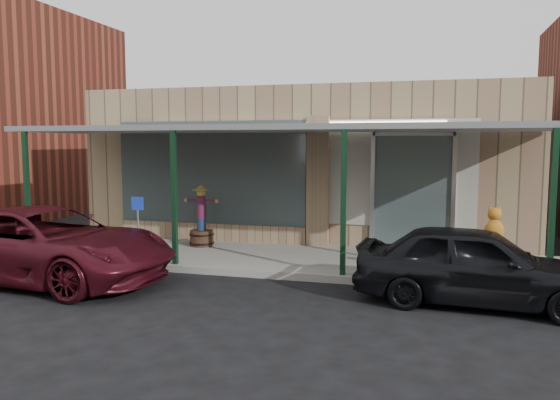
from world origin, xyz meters
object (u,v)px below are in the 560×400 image
(barrel_scarecrow, at_px, (202,225))
(parked_sedan, at_px, (476,265))
(barrel_pumpkin, at_px, (450,257))
(handicap_sign, at_px, (138,219))
(car_maroon, at_px, (44,245))

(barrel_scarecrow, distance_m, parked_sedan, 6.96)
(barrel_pumpkin, xyz_separation_m, handicap_sign, (-6.68, -0.92, 0.67))
(handicap_sign, relative_size, parked_sedan, 0.34)
(barrel_pumpkin, xyz_separation_m, car_maroon, (-7.76, -2.65, 0.36))
(handicap_sign, distance_m, car_maroon, 2.06)
(barrel_pumpkin, distance_m, parked_sedan, 2.10)
(barrel_scarecrow, bearing_deg, parked_sedan, -35.93)
(barrel_scarecrow, height_order, barrel_pumpkin, barrel_scarecrow)
(barrel_scarecrow, bearing_deg, handicap_sign, -122.21)
(barrel_pumpkin, bearing_deg, parked_sedan, -80.56)
(car_maroon, bearing_deg, handicap_sign, -28.09)
(parked_sedan, distance_m, car_maroon, 8.12)
(barrel_pumpkin, bearing_deg, barrel_scarecrow, 171.28)
(barrel_scarecrow, relative_size, handicap_sign, 1.11)
(parked_sedan, bearing_deg, barrel_pumpkin, 13.82)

